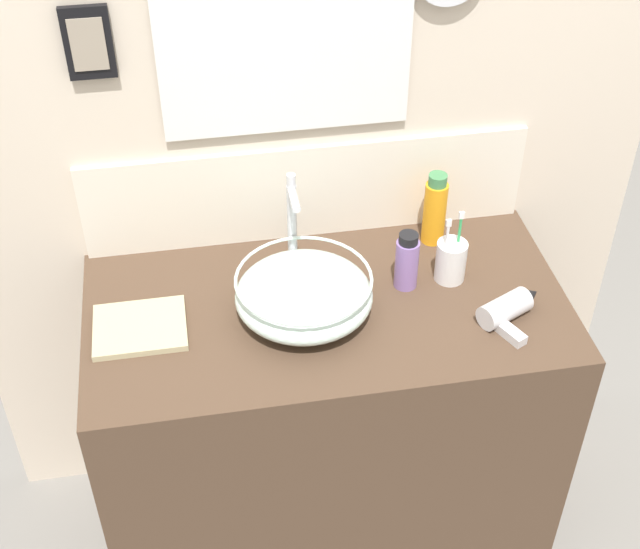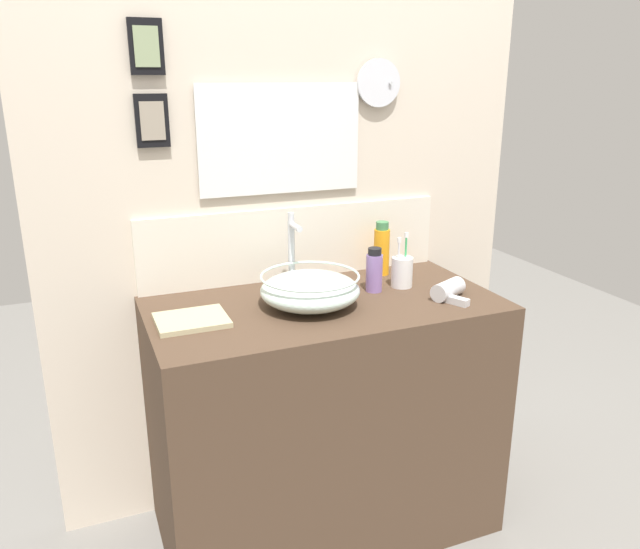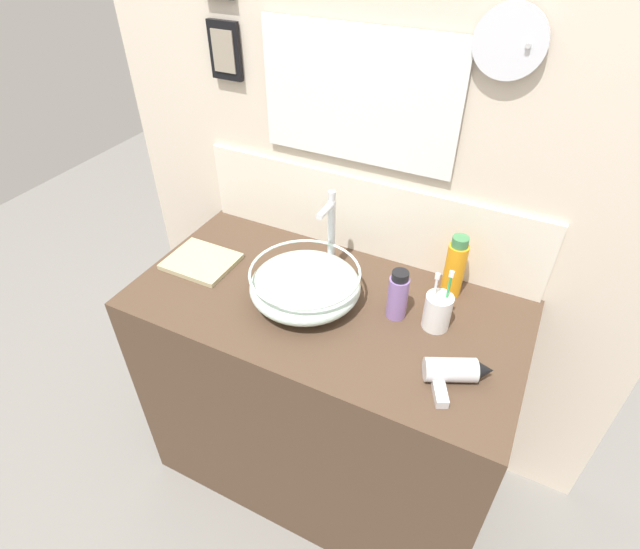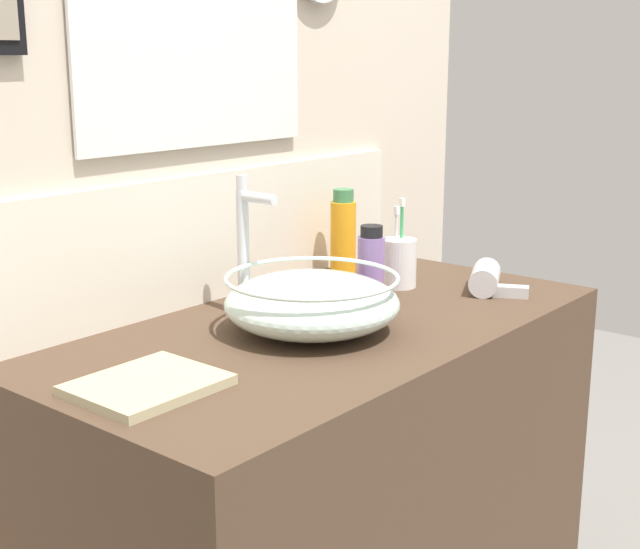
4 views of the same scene
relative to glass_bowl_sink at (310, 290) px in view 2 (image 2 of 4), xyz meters
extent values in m
plane|color=gray|center=(0.06, 0.01, -0.93)|extent=(6.00, 6.00, 0.00)
cube|color=#4C3828|center=(0.06, 0.01, -0.49)|extent=(1.17, 0.60, 0.87)
cube|color=beige|center=(0.06, 0.34, 0.25)|extent=(1.80, 0.06, 2.36)
cube|color=silver|center=(0.06, 0.31, 0.08)|extent=(1.14, 0.02, 0.27)
cube|color=white|center=(0.01, 0.31, 0.45)|extent=(0.53, 0.01, 0.32)
cube|color=white|center=(0.01, 0.30, 0.45)|extent=(0.59, 0.01, 0.38)
cylinder|color=silver|center=(0.38, 0.29, 0.64)|extent=(0.17, 0.01, 0.17)
cylinder|color=silver|center=(0.42, 0.31, 0.64)|extent=(0.01, 0.06, 0.01)
cube|color=black|center=(-0.42, 0.30, 0.75)|extent=(0.10, 0.02, 0.17)
cube|color=gray|center=(-0.42, 0.29, 0.75)|extent=(0.08, 0.01, 0.12)
cube|color=black|center=(-0.42, 0.30, 0.53)|extent=(0.10, 0.02, 0.17)
cube|color=gray|center=(-0.42, 0.29, 0.53)|extent=(0.08, 0.01, 0.12)
ellipsoid|color=silver|center=(0.00, 0.00, 0.00)|extent=(0.33, 0.33, 0.11)
torus|color=silver|center=(0.00, 0.00, 0.05)|extent=(0.32, 0.32, 0.01)
torus|color=#B2B7BC|center=(0.00, 0.00, -0.05)|extent=(0.12, 0.12, 0.01)
cylinder|color=silver|center=(0.00, 0.18, 0.07)|extent=(0.02, 0.02, 0.25)
cylinder|color=silver|center=(0.00, 0.13, 0.18)|extent=(0.02, 0.09, 0.02)
cylinder|color=silver|center=(0.00, 0.18, 0.21)|extent=(0.02, 0.02, 0.03)
cylinder|color=silver|center=(0.46, -0.10, -0.03)|extent=(0.14, 0.11, 0.06)
cone|color=black|center=(0.54, -0.07, -0.03)|extent=(0.06, 0.07, 0.05)
cube|color=silver|center=(0.45, -0.16, -0.05)|extent=(0.07, 0.09, 0.02)
cylinder|color=white|center=(0.38, 0.07, 0.00)|extent=(0.08, 0.08, 0.11)
cylinder|color=green|center=(0.39, 0.07, 0.03)|extent=(0.01, 0.01, 0.17)
cube|color=white|center=(0.39, 0.07, 0.13)|extent=(0.01, 0.01, 0.02)
cylinder|color=white|center=(0.36, 0.06, 0.03)|extent=(0.01, 0.01, 0.16)
cube|color=white|center=(0.36, 0.06, 0.12)|extent=(0.01, 0.01, 0.02)
cylinder|color=#8C6BB2|center=(0.26, 0.06, 0.01)|extent=(0.06, 0.06, 0.13)
cylinder|color=black|center=(0.26, 0.06, 0.09)|extent=(0.05, 0.05, 0.02)
cylinder|color=orange|center=(0.38, 0.22, 0.03)|extent=(0.06, 0.06, 0.17)
cylinder|color=#3F7F4C|center=(0.38, 0.22, 0.13)|extent=(0.05, 0.05, 0.03)
cube|color=tan|center=(-0.39, 0.01, -0.05)|extent=(0.22, 0.18, 0.02)
camera|label=1|loc=(-0.23, -1.56, 1.38)|focal=50.00mm
camera|label=2|loc=(-0.69, -1.78, 0.66)|focal=35.00mm
camera|label=3|loc=(0.54, -0.98, 0.93)|focal=28.00mm
camera|label=4|loc=(-1.21, -1.02, 0.45)|focal=50.00mm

